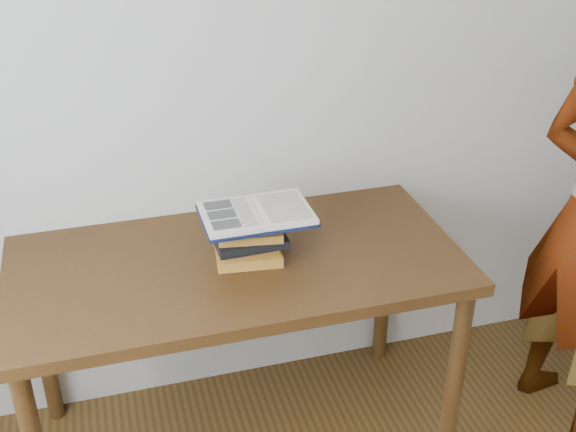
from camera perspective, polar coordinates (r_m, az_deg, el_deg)
name	(u,v)px	position (r m, az deg, el deg)	size (l,w,h in m)	color
room_shell	(476,262)	(0.90, 14.62, -3.58)	(3.54, 3.54, 2.62)	silver
desk	(237,283)	(2.47, -4.03, -5.28)	(1.51, 0.75, 0.81)	#452711
book_stack	(248,239)	(2.38, -3.20, -1.83)	(0.24, 0.20, 0.15)	#A85926
open_book	(257,214)	(2.35, -2.49, 0.18)	(0.36, 0.25, 0.03)	black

